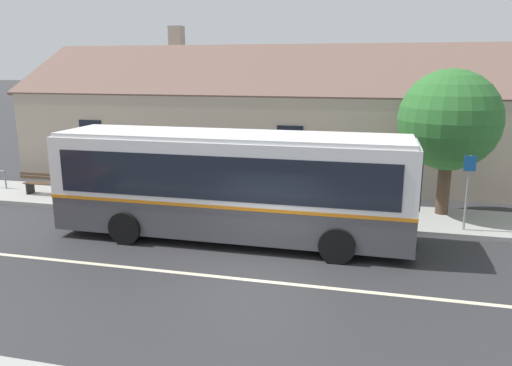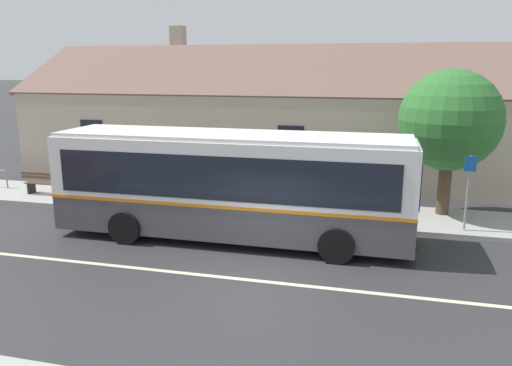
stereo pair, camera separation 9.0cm
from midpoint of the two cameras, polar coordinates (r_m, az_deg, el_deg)
ground_plane at (r=12.68m, az=0.02°, el=-11.13°), size 300.00×300.00×0.00m
sidewalk_far at (r=18.18m, az=4.54°, el=-3.26°), size 60.00×3.00×0.15m
lane_divider_stripe at (r=12.67m, az=0.02°, el=-11.11°), size 60.00×0.16×0.01m
community_building at (r=25.62m, az=5.67°, el=6.20°), size 27.14×9.71×7.31m
transit_bus at (r=15.15m, az=-2.95°, el=-0.03°), size 10.84×2.79×3.27m
bench_by_building at (r=21.79m, az=-23.12°, el=-0.16°), size 1.84×0.51×0.94m
street_tree_primary at (r=18.23m, az=20.92°, el=6.35°), size 3.43×3.43×5.16m
bus_stop_sign at (r=16.83m, az=22.92°, el=-0.13°), size 0.36×0.07×2.40m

